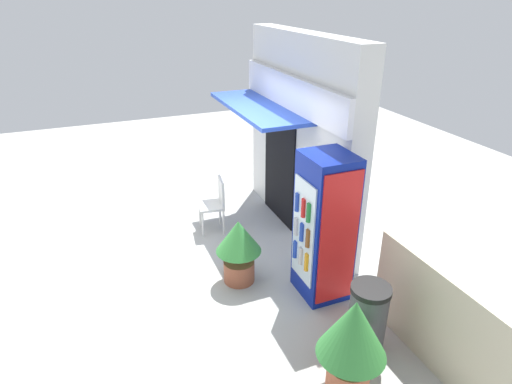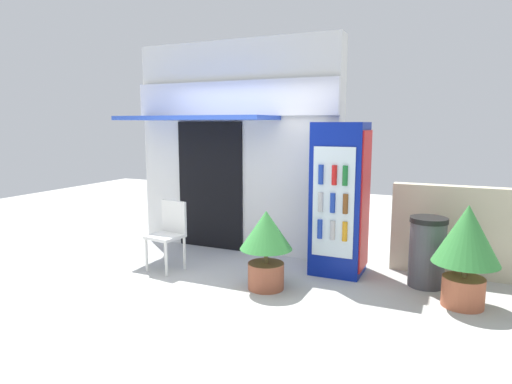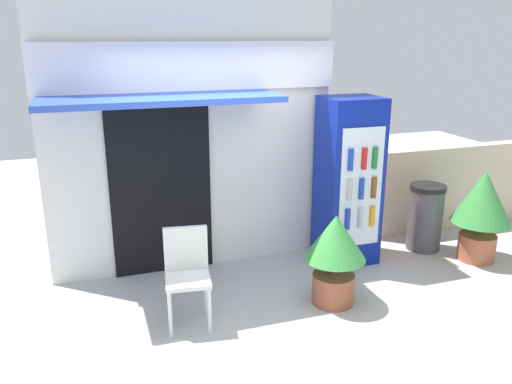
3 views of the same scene
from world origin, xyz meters
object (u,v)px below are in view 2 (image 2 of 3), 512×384
(plastic_chair, at_px, (169,230))
(potted_plant_curbside, at_px, (466,244))
(potted_plant_near_shop, at_px, (266,241))
(trash_bin, at_px, (427,252))
(drink_cooler, at_px, (340,199))

(plastic_chair, height_order, potted_plant_curbside, potted_plant_curbside)
(plastic_chair, distance_m, potted_plant_curbside, 3.58)
(plastic_chair, bearing_deg, potted_plant_near_shop, -5.02)
(plastic_chair, height_order, trash_bin, plastic_chair)
(drink_cooler, height_order, potted_plant_near_shop, drink_cooler)
(plastic_chair, distance_m, trash_bin, 3.25)
(potted_plant_curbside, distance_m, trash_bin, 0.68)
(potted_plant_near_shop, bearing_deg, trash_bin, 27.14)
(drink_cooler, xyz_separation_m, plastic_chair, (-2.08, -0.79, -0.44))
(plastic_chair, relative_size, trash_bin, 1.09)
(drink_cooler, distance_m, potted_plant_near_shop, 1.18)
(plastic_chair, xyz_separation_m, trash_bin, (3.16, 0.75, -0.11))
(potted_plant_near_shop, bearing_deg, plastic_chair, 174.98)
(potted_plant_curbside, bearing_deg, potted_plant_near_shop, -169.50)
(drink_cooler, bearing_deg, trash_bin, -2.33)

